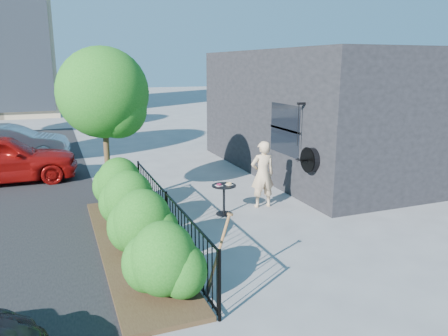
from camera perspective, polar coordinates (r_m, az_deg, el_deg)
name	(u,v)px	position (r m, az deg, el deg)	size (l,w,h in m)	color
ground	(235,233)	(9.58, 1.45, -8.46)	(120.00, 120.00, 0.00)	gray
shop_building	(332,111)	(15.61, 13.88, 7.27)	(6.22, 9.00, 4.00)	black
fence	(167,217)	(8.94, -7.48, -6.37)	(0.05, 6.05, 1.10)	black
planting_bed	(133,246)	(9.01, -11.77, -9.95)	(1.30, 6.00, 0.08)	#382616
shrubs	(136,213)	(8.88, -11.44, -5.72)	(1.10, 5.60, 1.24)	#185E15
patio_tree	(106,98)	(11.04, -15.13, 8.78)	(2.20, 2.20, 3.94)	#3F2B19
cafe_table	(224,194)	(10.54, 0.00, -3.44)	(0.59, 0.59, 0.79)	black
woman	(263,174)	(11.07, 5.06, -0.83)	(0.62, 0.41, 1.71)	#D0AE86
shovel	(217,258)	(7.01, -0.92, -11.72)	(0.46, 0.18, 1.36)	brown
car_red	(0,159)	(14.94, -27.20, 1.07)	(1.79, 4.44, 1.51)	#A20F0D
car_silver	(11,143)	(18.32, -26.02, 2.97)	(1.43, 4.09, 1.35)	silver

